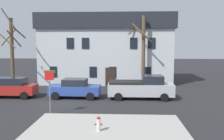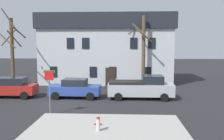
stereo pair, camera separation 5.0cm
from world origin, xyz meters
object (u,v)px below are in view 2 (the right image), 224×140
tree_bare_near (12,50)px  car_red_wagon (11,87)px  car_blue_sedan (75,88)px  building_main (107,48)px  pickup_truck_silver (141,87)px  bicycle_leaning (32,85)px  fire_hydrant (98,124)px  tree_bare_mid (143,50)px  street_sign_pole (49,84)px

tree_bare_near → car_red_wagon: bearing=-67.8°
car_red_wagon → car_blue_sedan: size_ratio=0.99×
tree_bare_near → building_main: bearing=27.4°
pickup_truck_silver → bicycle_leaning: size_ratio=3.34×
tree_bare_near → pickup_truck_silver: size_ratio=1.49×
building_main → fire_hydrant: building_main is taller
tree_bare_near → tree_bare_mid: tree_bare_near is taller
street_sign_pole → bicycle_leaning: size_ratio=1.80×
car_blue_sedan → street_sign_pole: street_sign_pole is taller
tree_bare_mid → street_sign_pole: bearing=-123.1°
building_main → pickup_truck_silver: 10.48m
bicycle_leaning → building_main: bearing=33.7°
tree_bare_near → street_sign_pole: size_ratio=2.77×
pickup_truck_silver → street_sign_pole: bearing=-140.4°
tree_bare_mid → fire_hydrant: (-3.35, -13.69, -3.55)m
building_main → pickup_truck_silver: building_main is taller
building_main → fire_hydrant: size_ratio=20.19×
tree_bare_mid → car_red_wagon: tree_bare_mid is taller
street_sign_pole → building_main: bearing=79.4°
building_main → car_red_wagon: (-7.85, -9.29, -3.25)m
tree_bare_mid → building_main: bearing=136.2°
tree_bare_near → bicycle_leaning: (2.03, -0.06, -3.69)m
tree_bare_mid → fire_hydrant: 14.54m
tree_bare_mid → car_blue_sedan: 8.80m
tree_bare_near → bicycle_leaning: size_ratio=4.98×
tree_bare_near → fire_hydrant: (10.43, -12.71, -3.53)m
tree_bare_near → car_blue_sedan: (7.49, -4.25, -3.21)m
tree_bare_near → car_blue_sedan: bearing=-29.5°
car_red_wagon → bicycle_leaning: 4.29m
fire_hydrant → street_sign_pole: (-3.54, 3.13, 1.56)m
tree_bare_mid → bicycle_leaning: 12.37m
tree_bare_mid → bicycle_leaning: size_ratio=4.61×
tree_bare_mid → pickup_truck_silver: size_ratio=1.38×
pickup_truck_silver → tree_bare_mid: bearing=84.3°
tree_bare_mid → car_red_wagon: bearing=-156.3°
building_main → pickup_truck_silver: (3.65, -9.29, -3.19)m
car_red_wagon → fire_hydrant: bearing=-44.1°
bicycle_leaning → tree_bare_near: bearing=178.4°
tree_bare_mid → fire_hydrant: size_ratio=9.81×
pickup_truck_silver → street_sign_pole: 8.34m
tree_bare_mid → fire_hydrant: tree_bare_mid is taller
street_sign_pole → tree_bare_near: bearing=125.7°
car_red_wagon → building_main: bearing=49.8°
building_main → street_sign_pole: size_ratio=5.27×
car_blue_sedan → pickup_truck_silver: (5.76, -0.06, 0.14)m
building_main → bicycle_leaning: bearing=-146.3°
tree_bare_mid → car_red_wagon: size_ratio=1.75×
tree_bare_mid → street_sign_pole: tree_bare_mid is taller
car_red_wagon → pickup_truck_silver: bearing=-0.0°
bicycle_leaning → tree_bare_mid: bearing=5.1°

